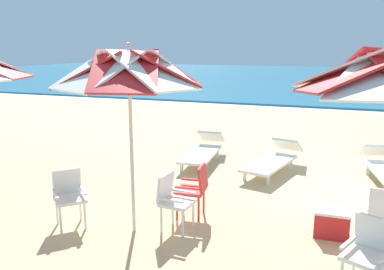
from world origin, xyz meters
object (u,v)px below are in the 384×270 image
object	(u,v)px
plastic_chair_4	(69,194)
plastic_chair_1	(384,213)
cooler_box	(332,223)
plastic_chair_2	(195,187)
beach_umbrella_1	(129,71)
sun_lounger_3	(203,151)
plastic_chair_0	(368,251)
plastic_chair_3	(173,198)
sun_lounger_2	(273,160)

from	to	relation	value
plastic_chair_4	plastic_chair_1	bearing A→B (deg)	10.64
plastic_chair_4	cooler_box	world-z (taller)	plastic_chair_4
plastic_chair_1	plastic_chair_2	world-z (taller)	same
beach_umbrella_1	sun_lounger_3	world-z (taller)	beach_umbrella_1
plastic_chair_0	plastic_chair_1	world-z (taller)	same
plastic_chair_0	plastic_chair_2	size ratio (longest dim) A/B	1.00
plastic_chair_4	sun_lounger_3	distance (m)	4.02
beach_umbrella_1	cooler_box	bearing A→B (deg)	16.00
plastic_chair_4	plastic_chair_2	bearing A→B (deg)	28.36
plastic_chair_1	plastic_chair_3	distance (m)	2.91
beach_umbrella_1	cooler_box	size ratio (longest dim) A/B	5.48
plastic_chair_1	plastic_chair_2	xyz separation A→B (m)	(-2.73, 0.09, 0.00)
sun_lounger_2	sun_lounger_3	size ratio (longest dim) A/B	1.02
sun_lounger_3	beach_umbrella_1	bearing A→B (deg)	-87.51
beach_umbrella_1	plastic_chair_1	bearing A→B (deg)	11.52
sun_lounger_2	plastic_chair_2	bearing A→B (deg)	-106.53
plastic_chair_2	sun_lounger_2	xyz separation A→B (m)	(0.83, 2.79, -0.22)
plastic_chair_2	sun_lounger_2	size ratio (longest dim) A/B	0.39
plastic_chair_3	cooler_box	world-z (taller)	plastic_chair_3
plastic_chair_0	sun_lounger_3	bearing A→B (deg)	127.72
plastic_chair_1	cooler_box	size ratio (longest dim) A/B	1.73
plastic_chair_2	plastic_chair_1	bearing A→B (deg)	-1.83
plastic_chair_1	cooler_box	distance (m)	0.71
cooler_box	plastic_chair_4	bearing A→B (deg)	-166.19
plastic_chair_2	sun_lounger_3	world-z (taller)	plastic_chair_2
plastic_chair_0	plastic_chair_1	distance (m)	1.22
plastic_chair_0	sun_lounger_2	world-z (taller)	plastic_chair_0
plastic_chair_0	cooler_box	size ratio (longest dim) A/B	1.73
plastic_chair_0	plastic_chair_3	bearing A→B (deg)	164.47
plastic_chair_0	sun_lounger_2	distance (m)	4.39
plastic_chair_3	sun_lounger_2	size ratio (longest dim) A/B	0.39
sun_lounger_3	plastic_chair_4	bearing A→B (deg)	-102.30
plastic_chair_1	beach_umbrella_1	world-z (taller)	beach_umbrella_1
plastic_chair_0	sun_lounger_2	xyz separation A→B (m)	(-1.64, 4.07, -0.22)
beach_umbrella_1	plastic_chair_2	xyz separation A→B (m)	(0.68, 0.78, -1.86)
plastic_chair_0	sun_lounger_3	size ratio (longest dim) A/B	0.40
plastic_chair_0	beach_umbrella_1	xyz separation A→B (m)	(-3.15, 0.49, 1.86)
sun_lounger_2	plastic_chair_1	bearing A→B (deg)	-56.58
plastic_chair_0	plastic_chair_1	xyz separation A→B (m)	(0.26, 1.19, 0.00)
beach_umbrella_1	plastic_chair_4	size ratio (longest dim) A/B	3.16
cooler_box	plastic_chair_2	bearing A→B (deg)	-179.69
plastic_chair_2	cooler_box	bearing A→B (deg)	0.31
plastic_chair_0	sun_lounger_3	distance (m)	5.42
plastic_chair_2	plastic_chair_0	bearing A→B (deg)	-27.36
beach_umbrella_1	plastic_chair_2	distance (m)	2.13
beach_umbrella_1	plastic_chair_2	size ratio (longest dim) A/B	3.16
plastic_chair_3	plastic_chair_0	bearing A→B (deg)	-15.53
plastic_chair_0	beach_umbrella_1	size ratio (longest dim) A/B	0.32
plastic_chair_1	plastic_chair_4	world-z (taller)	same
plastic_chair_1	beach_umbrella_1	xyz separation A→B (m)	(-3.41, -0.69, 1.86)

